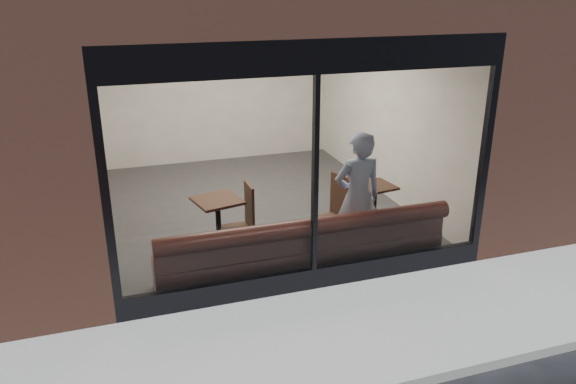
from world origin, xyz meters
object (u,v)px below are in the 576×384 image
object	(u,v)px
banquette	(303,259)
cafe_table_right	(375,186)
cafe_chair_left	(238,229)
person	(357,198)
cafe_table_left	(217,201)
cafe_chair_right	(331,219)

from	to	relation	value
banquette	cafe_table_right	distance (m)	1.99
cafe_chair_left	person	bearing A→B (deg)	144.87
cafe_table_left	person	bearing A→B (deg)	-30.42
cafe_table_left	cafe_table_right	distance (m)	2.52
banquette	cafe_table_right	world-z (taller)	cafe_table_right
cafe_table_right	cafe_chair_right	world-z (taller)	cafe_table_right
cafe_table_left	cafe_chair_left	world-z (taller)	cafe_table_left
banquette	cafe_table_left	size ratio (longest dim) A/B	6.17
person	cafe_table_right	world-z (taller)	person
person	cafe_chair_right	distance (m)	1.17
cafe_chair_left	banquette	bearing A→B (deg)	116.34
cafe_table_left	cafe_chair_left	size ratio (longest dim) A/B	1.45
banquette	person	world-z (taller)	person
cafe_table_right	person	bearing A→B (deg)	-129.62
cafe_table_right	cafe_table_left	bearing A→B (deg)	176.08
cafe_chair_right	cafe_table_left	bearing A→B (deg)	-22.02
cafe_table_left	cafe_table_right	bearing A→B (deg)	-3.92
cafe_table_left	cafe_chair_left	bearing A→B (deg)	-5.14
cafe_chair_right	person	bearing A→B (deg)	72.05
person	cafe_chair_right	world-z (taller)	person
banquette	person	distance (m)	1.15
person	cafe_chair_left	distance (m)	1.95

